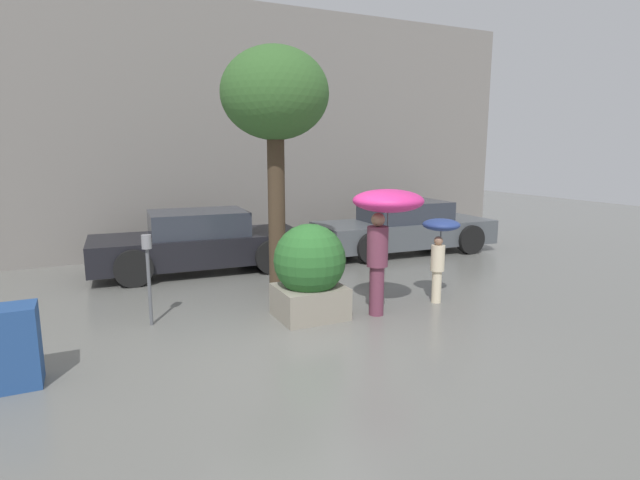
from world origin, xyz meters
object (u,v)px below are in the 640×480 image
Objects in this scene: parked_car_near at (199,243)px; parked_car_far at (404,228)px; street_tree at (275,99)px; planter_box at (310,270)px; person_child at (440,239)px; newspaper_box at (14,347)px; parking_meter at (148,261)px; person_adult at (386,214)px.

parked_car_far is at bearing -89.27° from parked_car_near.
planter_box is at bearing -93.56° from street_tree.
newspaper_box is at bearing 152.58° from person_child.
planter_box is 2.35m from parking_meter.
parked_car_far is at bearing 40.02° from planter_box.
parking_meter is at bearing 159.25° from parked_car_near.
person_child is 0.31× the size of parked_car_far.
street_tree reaches higher than parking_meter.
planter_box reaches higher than parking_meter.
street_tree is 5.43m from newspaper_box.
parked_car_near is 0.98× the size of parked_car_far.
parking_meter reaches higher than newspaper_box.
parked_car_near is 3.59m from street_tree.
planter_box is 3.13m from street_tree.
parking_meter is 1.49× the size of newspaper_box.
planter_box reaches higher than parked_car_far.
person_adult is at bearing -151.11° from parked_car_near.
person_adult reaches higher than parking_meter.
parking_meter is at bearing 136.88° from person_child.
person_child is 4.16m from parked_car_far.
newspaper_box is (-1.56, -1.38, -0.51)m from parking_meter.
person_adult reaches higher than newspaper_box.
person_adult is at bearing 3.71° from newspaper_box.
street_tree is at bearing 23.09° from parking_meter.
planter_box is 0.34× the size of street_tree.
newspaper_box is at bearing -169.44° from planter_box.
person_adult is 0.43× the size of parked_car_far.
planter_box is at bearing -163.25° from parked_car_near.
person_child is at bearing 4.76° from newspaper_box.
parked_car_far is at bearing 27.80° from newspaper_box.
parked_car_far is (4.14, 3.48, -0.14)m from planter_box.
street_tree is at bearing 86.44° from planter_box.
street_tree is at bearing 117.04° from parked_car_far.
planter_box is 0.32× the size of parked_car_far.
parking_meter is (-4.51, 0.87, -0.11)m from person_child.
person_adult reaches higher than planter_box.
street_tree is 3.52m from parking_meter.
person_adult is 5.03m from parked_car_far.
street_tree is 4.75× the size of newspaper_box.
planter_box is 1.60× the size of newspaper_box.
street_tree is at bearing -150.80° from parked_car_near.
planter_box is 1.03× the size of person_child.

